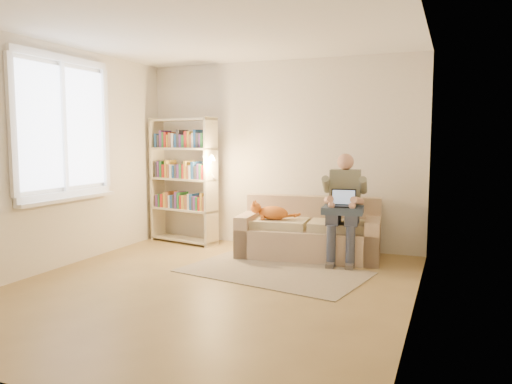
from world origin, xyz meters
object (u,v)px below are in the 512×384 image
at_px(person, 344,202).
at_px(laptop, 341,202).
at_px(bookshelf, 183,174).
at_px(sofa, 309,235).
at_px(cat, 275,212).

bearing_deg(person, laptop, -103.33).
distance_m(laptop, bookshelf, 2.44).
xyz_separation_m(sofa, laptop, (0.45, -0.21, 0.48)).
bearing_deg(sofa, laptop, -31.86).
xyz_separation_m(laptop, bookshelf, (-2.39, 0.37, 0.25)).
bearing_deg(sofa, person, -17.52).
bearing_deg(bookshelf, person, 6.07).
distance_m(cat, laptop, 0.88).
height_order(laptop, bookshelf, bookshelf).
bearing_deg(bookshelf, laptop, 3.16).
relative_size(sofa, bookshelf, 1.02).
xyz_separation_m(cat, laptop, (0.86, -0.05, 0.18)).
distance_m(sofa, bookshelf, 2.08).
bearing_deg(person, cat, 178.17).
distance_m(sofa, person, 0.67).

